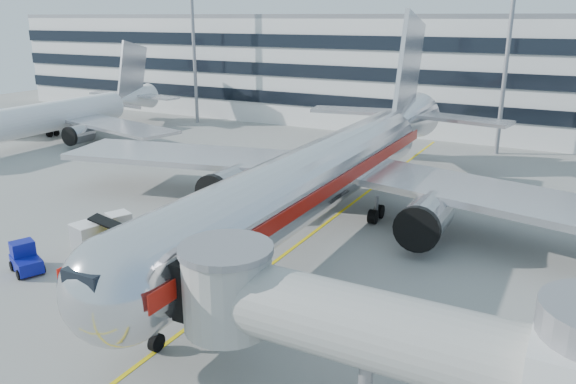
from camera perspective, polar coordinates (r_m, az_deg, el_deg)
The scene contains 14 objects.
ground at distance 34.14m, azimuth -4.29°, elevation -9.25°, with size 180.00×180.00×0.00m, color gray.
lead_in_line at distance 42.18m, azimuth 2.97°, elevation -3.86°, with size 0.25×70.00×0.01m, color yellow.
main_jet at distance 42.35m, azimuth 4.05°, elevation 2.23°, with size 50.95×48.70×16.06m.
jet_bridge at distance 21.48m, azimuth 12.44°, elevation -15.17°, with size 17.80×4.50×7.00m.
terminal at distance 85.56m, azimuth 17.15°, elevation 11.64°, with size 150.00×24.25×15.60m.
light_mast_west at distance 85.05m, azimuth -9.67°, elevation 16.91°, with size 2.40×1.20×25.45m.
light_mast_centre at distance 68.20m, azimuth 21.73°, elevation 15.90°, with size 2.40×1.20×25.45m.
second_jet at distance 77.92m, azimuth -22.83°, elevation 7.12°, with size 38.21×36.52×12.04m.
belt_loader at distance 40.12m, azimuth -16.93°, elevation -4.77°, with size 5.01×2.69×2.34m.
baggage_tug at distance 38.91m, azimuth -25.12°, elevation -6.18°, with size 2.85×2.35×1.87m.
cargo_container_left at distance 41.42m, azimuth -18.70°, elevation -4.10°, with size 1.66×1.66×1.51m.
cargo_container_right at distance 43.01m, azimuth -16.77°, elevation -3.05°, with size 1.96×1.96×1.59m.
cargo_container_front at distance 40.76m, azimuth -19.67°, elevation -4.27°, with size 2.14×2.14×1.88m.
ramp_worker at distance 33.64m, azimuth -15.62°, elevation -8.64°, with size 0.65×0.42×1.77m, color #96FF1A.
Camera 1 is at (16.52, -25.66, 15.30)m, focal length 35.00 mm.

